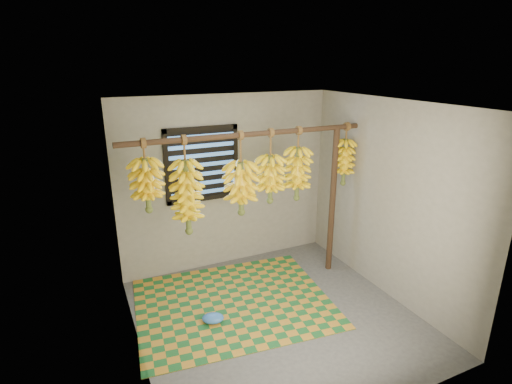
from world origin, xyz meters
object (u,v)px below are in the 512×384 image
banana_bunch_a (147,185)px  banana_bunch_c (241,188)px  support_post (332,202)px  banana_bunch_e (297,174)px  woven_mat (234,303)px  plastic_bag (213,318)px  banana_bunch_b (187,197)px  banana_bunch_d (270,179)px  banana_bunch_f (344,162)px

banana_bunch_a → banana_bunch_c: bearing=0.0°
support_post → banana_bunch_e: (-0.56, 0.00, 0.46)m
woven_mat → banana_bunch_a: (-0.86, 0.23, 1.54)m
woven_mat → plastic_bag: size_ratio=9.17×
support_post → banana_bunch_b: size_ratio=1.77×
woven_mat → plastic_bag: 0.44m
banana_bunch_e → banana_bunch_d: bearing=180.0°
plastic_bag → banana_bunch_d: (0.95, 0.50, 1.38)m
banana_bunch_a → banana_bunch_c: 1.09m
woven_mat → plastic_bag: bearing=-143.5°
support_post → plastic_bag: (-1.89, -0.50, -0.94)m
banana_bunch_a → banana_bunch_b: size_ratio=0.71×
woven_mat → banana_bunch_e: size_ratio=2.45×
plastic_bag → banana_bunch_b: banana_bunch_b is taller
woven_mat → plastic_bag: (-0.35, -0.26, 0.06)m
banana_bunch_d → banana_bunch_a: bearing=180.0°
woven_mat → banana_bunch_a: size_ratio=2.85×
banana_bunch_b → banana_bunch_e: same height
banana_bunch_f → banana_bunch_e: bearing=180.0°
plastic_bag → banana_bunch_b: size_ratio=0.22×
plastic_bag → banana_bunch_b: bearing=99.9°
support_post → banana_bunch_a: 2.46m
plastic_bag → banana_bunch_a: size_ratio=0.31×
banana_bunch_c → banana_bunch_d: 0.39m
support_post → banana_bunch_e: bearing=180.0°
support_post → plastic_bag: bearing=-165.3°
plastic_bag → banana_bunch_c: size_ratio=0.25×
banana_bunch_d → woven_mat: bearing=-158.6°
banana_bunch_c → banana_bunch_e: size_ratio=1.07×
banana_bunch_c → banana_bunch_e: (0.76, -0.00, 0.09)m
plastic_bag → banana_bunch_e: (1.33, 0.50, 1.40)m
woven_mat → banana_bunch_d: bearing=21.4°
support_post → banana_bunch_b: bearing=180.0°
banana_bunch_c → banana_bunch_d: size_ratio=1.10×
banana_bunch_e → banana_bunch_f: bearing=0.0°
support_post → banana_bunch_e: banana_bunch_e is taller
banana_bunch_c → banana_bunch_f: same height
woven_mat → banana_bunch_c: 1.40m
banana_bunch_a → banana_bunch_e: 1.84m
banana_bunch_b → banana_bunch_c: same height
woven_mat → banana_bunch_f: bearing=7.9°
banana_bunch_f → banana_bunch_c: bearing=180.0°
woven_mat → support_post: bearing=8.7°
banana_bunch_b → banana_bunch_c: 0.65m
banana_bunch_c → woven_mat: bearing=-132.4°
plastic_bag → banana_bunch_f: (2.04, 0.50, 1.47)m
plastic_bag → banana_bunch_f: 2.57m
support_post → plastic_bag: size_ratio=8.05×
banana_bunch_b → banana_bunch_f: 2.14m
support_post → banana_bunch_d: (-0.94, 0.00, 0.44)m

